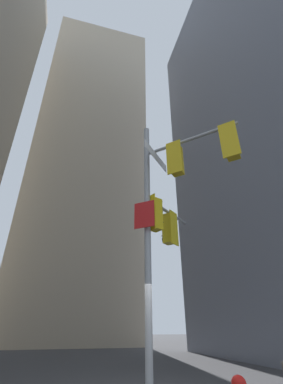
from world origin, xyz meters
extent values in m
cube|color=tan|center=(-1.32, 23.55, 21.27)|extent=(12.69, 12.69, 42.55)
cylinder|color=#9EA0A3|center=(0.00, 0.00, 3.89)|extent=(0.19, 0.19, 7.77)
cylinder|color=#9EA0A3|center=(1.05, -1.07, 6.69)|extent=(2.18, 2.21, 0.10)
cylinder|color=#9EA0A3|center=(0.99, 0.84, 5.01)|extent=(2.05, 1.75, 0.10)
cube|color=gold|center=(0.60, -0.88, 6.09)|extent=(0.36, 0.36, 1.14)
cube|color=gold|center=(0.74, -0.75, 6.09)|extent=(0.48, 0.48, 1.00)
cylinder|color=#360605|center=(0.88, -0.61, 6.44)|extent=(0.18, 0.18, 0.20)
cube|color=black|center=(0.88, -0.60, 6.56)|extent=(0.21, 0.21, 0.02)
cylinder|color=yellow|center=(0.88, -0.61, 6.09)|extent=(0.18, 0.18, 0.20)
cube|color=black|center=(0.88, -0.60, 6.21)|extent=(0.21, 0.21, 0.02)
cylinder|color=#06311C|center=(0.88, -0.61, 5.74)|extent=(0.18, 0.18, 0.20)
cube|color=black|center=(0.88, -0.60, 5.86)|extent=(0.21, 0.21, 0.02)
cube|color=gold|center=(1.76, -2.06, 6.09)|extent=(0.36, 0.36, 1.14)
cube|color=gold|center=(1.89, -1.93, 6.09)|extent=(0.48, 0.48, 1.00)
cylinder|color=#360605|center=(2.04, -1.79, 6.44)|extent=(0.18, 0.18, 0.20)
cube|color=black|center=(2.04, -1.78, 6.56)|extent=(0.21, 0.21, 0.02)
cylinder|color=#3C2C06|center=(2.04, -1.79, 6.09)|extent=(0.18, 0.18, 0.20)
cube|color=black|center=(2.04, -1.78, 6.21)|extent=(0.21, 0.21, 0.02)
cylinder|color=#19C672|center=(2.04, -1.79, 5.74)|extent=(0.18, 0.18, 0.20)
cube|color=black|center=(2.04, -1.78, 5.86)|extent=(0.21, 0.21, 0.02)
cube|color=yellow|center=(1.12, 0.69, 4.41)|extent=(0.39, 0.33, 1.14)
cube|color=yellow|center=(0.99, 0.84, 4.41)|extent=(0.48, 0.48, 1.00)
cylinder|color=#360605|center=(0.86, 0.99, 4.76)|extent=(0.19, 0.17, 0.20)
cube|color=black|center=(0.86, 0.99, 4.88)|extent=(0.21, 0.20, 0.02)
cylinder|color=yellow|center=(0.86, 0.99, 4.41)|extent=(0.19, 0.17, 0.20)
cube|color=black|center=(0.86, 0.99, 4.53)|extent=(0.21, 0.20, 0.02)
cylinder|color=#06311C|center=(0.86, 0.99, 4.06)|extent=(0.19, 0.17, 0.20)
cube|color=black|center=(0.86, 0.99, 4.18)|extent=(0.21, 0.20, 0.02)
cube|color=yellow|center=(0.10, 0.04, 4.56)|extent=(0.20, 0.46, 1.14)
cube|color=yellow|center=(0.27, 0.11, 4.56)|extent=(0.44, 0.44, 1.00)
cylinder|color=#360605|center=(0.46, 0.18, 4.91)|extent=(0.13, 0.21, 0.20)
cube|color=black|center=(0.46, 0.18, 5.03)|extent=(0.15, 0.23, 0.02)
cylinder|color=yellow|center=(0.46, 0.18, 4.56)|extent=(0.13, 0.21, 0.20)
cube|color=black|center=(0.46, 0.18, 4.68)|extent=(0.15, 0.23, 0.02)
cylinder|color=#06311C|center=(0.46, 0.18, 4.21)|extent=(0.13, 0.21, 0.20)
cube|color=black|center=(0.46, 0.18, 4.33)|extent=(0.15, 0.23, 0.02)
cube|color=white|center=(0.26, -0.24, 6.46)|extent=(1.14, 1.23, 0.28)
cube|color=#19479E|center=(0.26, -0.24, 6.46)|extent=(1.11, 1.20, 0.24)
cube|color=red|center=(-0.15, -0.16, 4.40)|extent=(0.49, 0.44, 0.80)
cube|color=white|center=(-0.15, -0.16, 4.40)|extent=(0.46, 0.41, 0.76)
sphere|color=red|center=(0.79, -2.37, 0.70)|extent=(0.23, 0.23, 0.23)
camera|label=1|loc=(-2.02, -6.84, 1.49)|focal=24.14mm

